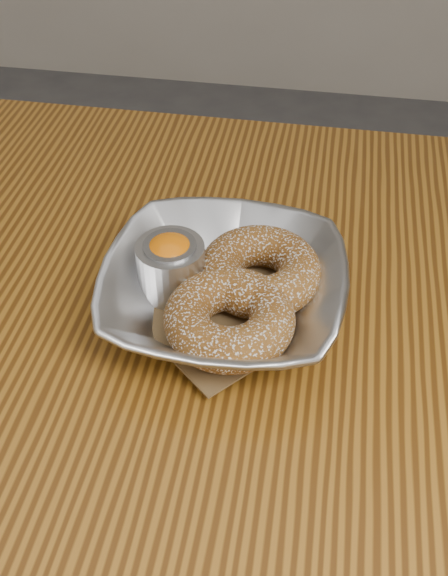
% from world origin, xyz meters
% --- Properties ---
extents(table, '(1.20, 0.80, 0.75)m').
position_xyz_m(table, '(0.00, 0.00, 0.65)').
color(table, brown).
rests_on(table, ground_plane).
extents(serving_bowl, '(0.21, 0.21, 0.05)m').
position_xyz_m(serving_bowl, '(0.12, 0.06, 0.78)').
color(serving_bowl, '#B6B8BD').
rests_on(serving_bowl, table).
extents(parchment, '(0.20, 0.20, 0.00)m').
position_xyz_m(parchment, '(0.12, 0.06, 0.76)').
color(parchment, brown).
rests_on(parchment, table).
extents(donut_back, '(0.13, 0.13, 0.04)m').
position_xyz_m(donut_back, '(0.14, 0.09, 0.78)').
color(donut_back, brown).
rests_on(donut_back, parchment).
extents(donut_front, '(0.13, 0.13, 0.04)m').
position_xyz_m(donut_front, '(0.13, 0.02, 0.78)').
color(donut_front, brown).
rests_on(donut_front, parchment).
extents(ramekin, '(0.06, 0.06, 0.06)m').
position_xyz_m(ramekin, '(0.07, 0.07, 0.79)').
color(ramekin, '#B6B8BD').
rests_on(ramekin, table).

